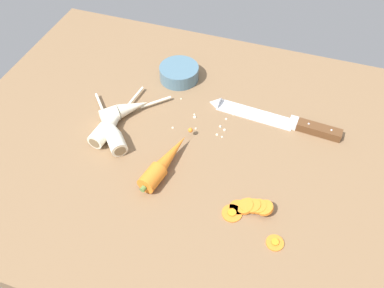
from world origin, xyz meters
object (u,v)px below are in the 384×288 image
(parsnip_front, at_px, (111,123))
(parsnip_mid_left, at_px, (125,110))
(chefs_knife, at_px, (271,118))
(whole_carrot, at_px, (164,163))
(carrot_slice_stray_near, at_px, (275,242))
(parsnip_mid_right, at_px, (111,130))
(carrot_slice_stack, at_px, (251,207))
(prep_bowl, at_px, (179,72))
(carrot_slice_stray_mid, at_px, (232,213))

(parsnip_front, height_order, parsnip_mid_left, same)
(chefs_knife, bearing_deg, whole_carrot, -130.35)
(whole_carrot, height_order, parsnip_mid_left, whole_carrot)
(carrot_slice_stray_near, bearing_deg, parsnip_mid_right, 159.96)
(parsnip_front, xyz_separation_m, carrot_slice_stack, (0.39, -0.12, -0.01))
(carrot_slice_stray_near, bearing_deg, whole_carrot, 159.21)
(carrot_slice_stray_near, xyz_separation_m, prep_bowl, (-0.36, 0.42, 0.02))
(whole_carrot, distance_m, prep_bowl, 0.32)
(chefs_knife, xyz_separation_m, carrot_slice_stray_mid, (-0.02, -0.30, -0.00))
(parsnip_mid_right, height_order, carrot_slice_stray_near, parsnip_mid_right)
(parsnip_front, relative_size, carrot_slice_stack, 2.53)
(whole_carrot, bearing_deg, parsnip_mid_left, 140.80)
(parsnip_mid_right, bearing_deg, carrot_slice_stack, -14.58)
(parsnip_mid_right, height_order, carrot_slice_stack, parsnip_mid_right)
(parsnip_mid_right, relative_size, carrot_slice_stray_mid, 4.23)
(chefs_knife, relative_size, parsnip_mid_right, 1.90)
(carrot_slice_stray_near, bearing_deg, parsnip_front, 157.91)
(chefs_knife, distance_m, parsnip_mid_right, 0.40)
(chefs_knife, bearing_deg, carrot_slice_stray_near, -77.15)
(chefs_knife, distance_m, whole_carrot, 0.31)
(whole_carrot, relative_size, carrot_slice_stray_mid, 4.82)
(chefs_knife, distance_m, carrot_slice_stray_near, 0.35)
(parsnip_mid_left, bearing_deg, whole_carrot, -39.20)
(parsnip_front, distance_m, prep_bowl, 0.26)
(chefs_knife, distance_m, parsnip_mid_left, 0.38)
(whole_carrot, xyz_separation_m, prep_bowl, (-0.08, 0.31, 0.00))
(parsnip_front, height_order, carrot_slice_stray_near, parsnip_front)
(chefs_knife, distance_m, carrot_slice_stray_mid, 0.30)
(parsnip_mid_right, distance_m, carrot_slice_stack, 0.39)
(parsnip_mid_left, distance_m, carrot_slice_stray_near, 0.50)
(whole_carrot, bearing_deg, carrot_slice_stray_near, -20.79)
(carrot_slice_stray_near, bearing_deg, chefs_knife, 102.85)
(parsnip_front, relative_size, parsnip_mid_left, 1.54)
(carrot_slice_stack, xyz_separation_m, prep_bowl, (-0.29, 0.36, 0.01))
(whole_carrot, relative_size, parsnip_mid_right, 1.14)
(whole_carrot, relative_size, parsnip_mid_left, 1.38)
(parsnip_mid_left, xyz_separation_m, carrot_slice_stack, (0.37, -0.17, -0.01))
(carrot_slice_stack, height_order, prep_bowl, prep_bowl)
(chefs_knife, distance_m, carrot_slice_stack, 0.28)
(parsnip_mid_left, bearing_deg, carrot_slice_stray_mid, -30.25)
(parsnip_mid_left, height_order, carrot_slice_stack, parsnip_mid_left)
(parsnip_mid_left, relative_size, prep_bowl, 1.38)
(carrot_slice_stack, bearing_deg, parsnip_mid_left, 155.12)
(whole_carrot, height_order, carrot_slice_stray_near, whole_carrot)
(chefs_knife, height_order, carrot_slice_stack, carrot_slice_stack)
(parsnip_front, distance_m, carrot_slice_stray_mid, 0.38)
(parsnip_front, relative_size, carrot_slice_stray_near, 6.44)
(carrot_slice_stray_near, bearing_deg, parsnip_mid_left, 151.70)
(whole_carrot, height_order, parsnip_front, whole_carrot)
(carrot_slice_stack, xyz_separation_m, carrot_slice_stray_near, (0.06, -0.06, -0.01))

